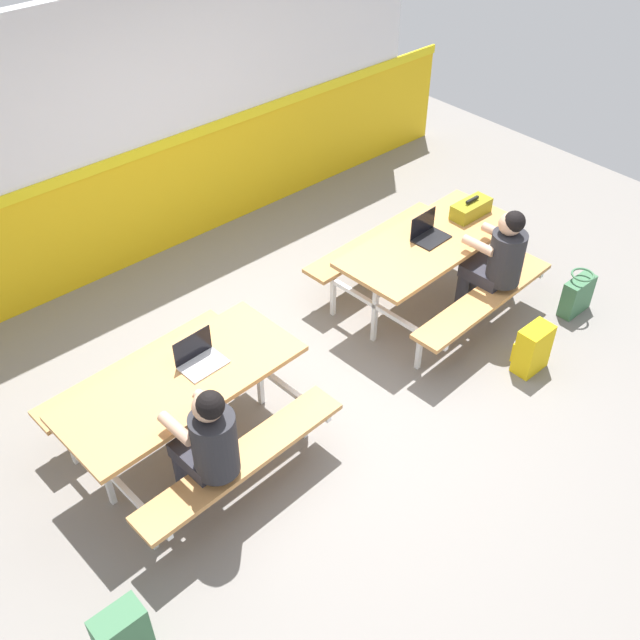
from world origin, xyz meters
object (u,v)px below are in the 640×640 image
Objects in this scene: laptop_silver at (200,358)px; tote_bag_bright at (577,295)px; toolbox_grey at (471,209)px; student_nearer at (208,442)px; picnic_table_right at (428,255)px; satchel_spare at (532,349)px; backpack_dark at (122,636)px; student_further at (498,258)px; picnic_table_left at (184,396)px; laptop_dark at (428,233)px.

laptop_silver reaches higher than tote_bag_bright.
student_nearer is at bearing -169.70° from toolbox_grey.
picnic_table_right is 4.07× the size of satchel_spare.
backpack_dark is 1.02× the size of tote_bag_bright.
student_nearer reaches higher than tote_bag_bright.
satchel_spare is at bearing -109.57° from student_further.
student_further is 2.74× the size of satchel_spare.
picnic_table_left is 2.64m from laptop_dark.
tote_bag_bright is at bearing -16.69° from laptop_silver.
toolbox_grey reaches higher than tote_bag_bright.
student_further is at bearing 148.51° from tote_bag_bright.
student_nearer is 3.65× the size of laptop_silver.
laptop_dark is 0.77× the size of tote_bag_bright.
student_nearer is 3.43m from toolbox_grey.
toolbox_grey reaches higher than backpack_dark.
satchel_spare is at bearing -1.36° from backpack_dark.
student_further is at bearing -119.16° from toolbox_grey.
toolbox_grey is at bearing 10.30° from student_nearer.
satchel_spare is (-0.95, -0.18, 0.02)m from tote_bag_bright.
satchel_spare is (0.03, -1.21, -0.57)m from laptop_dark.
toolbox_grey is (3.37, 0.61, 0.10)m from student_nearer.
laptop_dark reaches higher than toolbox_grey.
picnic_table_left is 4.48× the size of toolbox_grey.
laptop_silver reaches higher than backpack_dark.
backpack_dark is at bearing -165.74° from toolbox_grey.
student_nearer is at bearing -106.85° from picnic_table_left.
laptop_dark is at bearing 16.40° from backpack_dark.
satchel_spare is (2.65, -1.16, -0.36)m from picnic_table_left.
laptop_silver is at bearing 13.69° from picnic_table_left.
laptop_dark is (2.43, 0.01, 0.00)m from laptop_silver.
picnic_table_left is at bearing -179.18° from toolbox_grey.
picnic_table_left reaches higher than tote_bag_bright.
laptop_dark is at bearing 91.32° from satchel_spare.
picnic_table_right is 5.42× the size of laptop_silver.
satchel_spare is (3.83, -0.09, 0.00)m from backpack_dark.
laptop_dark is (0.01, 0.04, 0.21)m from picnic_table_right.
picnic_table_right is at bearing -177.02° from toolbox_grey.
laptop_silver is (-2.42, 0.03, 0.21)m from picnic_table_right.
student_further reaches higher than picnic_table_left.
student_nearer is 2.74× the size of satchel_spare.
toolbox_grey is (3.20, 0.05, 0.24)m from picnic_table_left.
laptop_dark reaches higher than picnic_table_right.
student_nearer is 3.02× the size of toolbox_grey.
student_further is at bearing 0.72° from student_nearer.
backpack_dark is (-4.38, -1.11, -0.60)m from toolbox_grey.
toolbox_grey is 0.91× the size of backpack_dark.
student_nearer is 3.65× the size of laptop_dark.
tote_bag_bright is at bearing 10.83° from satchel_spare.
toolbox_grey is at bearing -0.03° from laptop_silver.
laptop_silver is 0.77× the size of tote_bag_bright.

